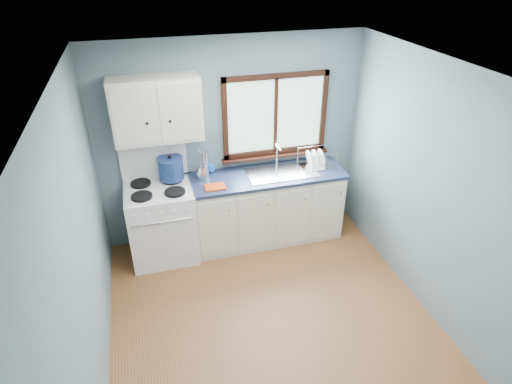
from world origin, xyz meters
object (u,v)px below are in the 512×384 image
object	(u,v)px
thermos	(205,165)
base_cabinets	(267,210)
sink	(281,177)
stockpot	(171,168)
dish_rack	(316,162)
gas_range	(162,220)
utensil_crock	(202,172)
skillet	(173,176)

from	to	relation	value
thermos	base_cabinets	bearing A→B (deg)	-8.47
base_cabinets	sink	world-z (taller)	sink
stockpot	dish_rack	bearing A→B (deg)	-2.55
gas_range	base_cabinets	bearing A→B (deg)	0.82
utensil_crock	thermos	distance (m)	0.09
stockpot	utensil_crock	xyz separation A→B (m)	(0.35, -0.03, -0.08)
stockpot	sink	bearing A→B (deg)	-5.96
sink	utensil_crock	distance (m)	0.97
sink	thermos	bearing A→B (deg)	173.16
skillet	stockpot	xyz separation A→B (m)	(-0.01, -0.00, 0.11)
base_cabinets	thermos	size ratio (longest dim) A/B	5.57
gas_range	utensil_crock	distance (m)	0.75
sink	skillet	distance (m)	1.31
stockpot	thermos	world-z (taller)	stockpot
utensil_crock	thermos	world-z (taller)	utensil_crock
gas_range	utensil_crock	bearing A→B (deg)	12.72
sink	stockpot	bearing A→B (deg)	174.04
utensil_crock	thermos	bearing A→B (deg)	8.67
sink	stockpot	world-z (taller)	stockpot
base_cabinets	dish_rack	bearing A→B (deg)	4.96
base_cabinets	stockpot	distance (m)	1.32
gas_range	skillet	size ratio (longest dim) A/B	3.77
base_cabinets	skillet	distance (m)	1.26
stockpot	thermos	size ratio (longest dim) A/B	0.97
skillet	thermos	size ratio (longest dim) A/B	1.09
base_cabinets	stockpot	xyz separation A→B (m)	(-1.13, 0.14, 0.68)
sink	dish_rack	xyz separation A→B (m)	(0.47, 0.06, 0.12)
thermos	stockpot	bearing A→B (deg)	176.05
utensil_crock	dish_rack	xyz separation A→B (m)	(1.42, -0.05, -0.03)
gas_range	thermos	distance (m)	0.84
base_cabinets	skillet	xyz separation A→B (m)	(-1.11, 0.14, 0.57)
sink	utensil_crock	xyz separation A→B (m)	(-0.95, 0.10, 0.15)
sink	base_cabinets	bearing A→B (deg)	179.87
base_cabinets	gas_range	bearing A→B (deg)	-179.18
thermos	sink	bearing A→B (deg)	-6.84
sink	thermos	size ratio (longest dim) A/B	2.53
base_cabinets	dish_rack	xyz separation A→B (m)	(0.65, 0.06, 0.57)
base_cabinets	stockpot	size ratio (longest dim) A/B	5.77
gas_range	skillet	bearing A→B (deg)	38.85
skillet	utensil_crock	size ratio (longest dim) A/B	0.85
skillet	dish_rack	bearing A→B (deg)	-11.74
thermos	dish_rack	distance (m)	1.38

